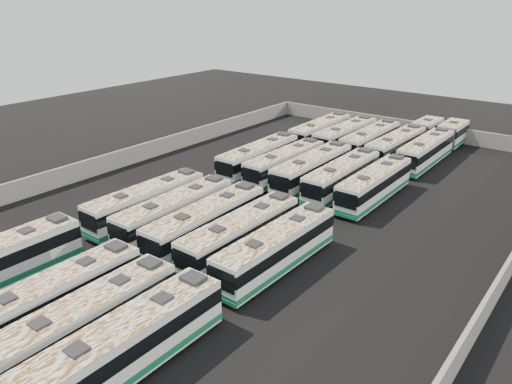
# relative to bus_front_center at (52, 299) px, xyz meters

# --- Properties ---
(ground) EXTENTS (140.00, 140.00, 0.00)m
(ground) POSITION_rel_bus_front_center_xyz_m (0.18, 23.20, -1.83)
(ground) COLOR black
(ground) RESTS_ON ground
(perimeter_wall) EXTENTS (45.20, 73.20, 2.20)m
(perimeter_wall) POSITION_rel_bus_front_center_xyz_m (0.18, 23.20, -0.73)
(perimeter_wall) COLOR slate
(perimeter_wall) RESTS_ON ground
(bus_front_center) EXTENTS (2.81, 12.75, 3.59)m
(bus_front_center) POSITION_rel_bus_front_center_xyz_m (0.00, 0.00, 0.00)
(bus_front_center) COLOR silver
(bus_front_center) RESTS_ON ground
(bus_front_right) EXTENTS (2.91, 12.80, 3.60)m
(bus_front_right) POSITION_rel_bus_front_center_xyz_m (3.79, -0.11, 0.00)
(bus_front_right) COLOR silver
(bus_front_right) RESTS_ON ground
(bus_front_far_right) EXTENTS (2.81, 13.29, 3.75)m
(bus_front_far_right) POSITION_rel_bus_front_center_xyz_m (7.55, -0.10, 0.08)
(bus_front_far_right) COLOR silver
(bus_front_far_right) RESTS_ON ground
(bus_midfront_far_left) EXTENTS (2.91, 12.85, 3.61)m
(bus_midfront_far_left) POSITION_rel_bus_front_center_xyz_m (-7.50, 14.43, 0.01)
(bus_midfront_far_left) COLOR silver
(bus_midfront_far_left) RESTS_ON ground
(bus_midfront_left) EXTENTS (2.92, 12.93, 3.63)m
(bus_midfront_left) POSITION_rel_bus_front_center_xyz_m (-3.70, 14.52, 0.02)
(bus_midfront_left) COLOR silver
(bus_midfront_left) RESTS_ON ground
(bus_midfront_center) EXTENTS (3.07, 13.20, 3.71)m
(bus_midfront_center) POSITION_rel_bus_front_center_xyz_m (0.10, 14.58, 0.06)
(bus_midfront_center) COLOR silver
(bus_midfront_center) RESTS_ON ground
(bus_midfront_right) EXTENTS (2.79, 12.93, 3.64)m
(bus_midfront_right) POSITION_rel_bus_front_center_xyz_m (3.84, 14.70, 0.03)
(bus_midfront_right) COLOR silver
(bus_midfront_right) RESTS_ON ground
(bus_midfront_far_right) EXTENTS (2.89, 12.92, 3.63)m
(bus_midfront_far_right) POSITION_rel_bus_front_center_xyz_m (7.60, 14.50, 0.02)
(bus_midfront_far_right) COLOR silver
(bus_midfront_far_right) RESTS_ON ground
(bus_midback_far_left) EXTENTS (3.08, 13.19, 3.70)m
(bus_midback_far_left) POSITION_rel_bus_front_center_xyz_m (-7.35, 31.84, 0.06)
(bus_midback_far_left) COLOR silver
(bus_midback_far_left) RESTS_ON ground
(bus_midback_left) EXTENTS (2.87, 12.78, 3.59)m
(bus_midback_left) POSITION_rel_bus_front_center_xyz_m (-3.63, 31.98, 0.00)
(bus_midback_left) COLOR silver
(bus_midback_left) RESTS_ON ground
(bus_midback_center) EXTENTS (2.96, 13.32, 3.75)m
(bus_midback_center) POSITION_rel_bus_front_center_xyz_m (0.09, 31.97, 0.08)
(bus_midback_center) COLOR silver
(bus_midback_center) RESTS_ON ground
(bus_midback_right) EXTENTS (2.89, 12.93, 3.64)m
(bus_midback_right) POSITION_rel_bus_front_center_xyz_m (3.81, 32.02, 0.03)
(bus_midback_right) COLOR silver
(bus_midback_right) RESTS_ON ground
(bus_midback_far_right) EXTENTS (2.75, 12.78, 3.60)m
(bus_midback_far_right) POSITION_rel_bus_front_center_xyz_m (7.59, 32.04, 0.01)
(bus_midback_far_right) COLOR silver
(bus_midback_far_right) RESTS_ON ground
(bus_back_far_left) EXTENTS (2.99, 13.05, 3.67)m
(bus_back_far_left) POSITION_rel_bus_front_center_xyz_m (-7.51, 46.49, 0.04)
(bus_back_far_left) COLOR silver
(bus_back_far_left) RESTS_ON ground
(bus_back_left) EXTENTS (3.00, 13.16, 3.70)m
(bus_back_left) POSITION_rel_bus_front_center_xyz_m (-3.62, 46.63, 0.06)
(bus_back_left) COLOR silver
(bus_back_left) RESTS_ON ground
(bus_back_center) EXTENTS (2.82, 13.02, 3.67)m
(bus_back_center) POSITION_rel_bus_front_center_xyz_m (0.11, 46.64, 0.04)
(bus_back_center) COLOR silver
(bus_back_center) RESTS_ON ground
(bus_back_right) EXTENTS (3.19, 19.85, 3.59)m
(bus_back_right) POSITION_rel_bus_front_center_xyz_m (3.90, 49.82, -0.00)
(bus_back_right) COLOR silver
(bus_back_right) RESTS_ON ground
(bus_back_far_right) EXTENTS (2.89, 20.18, 3.66)m
(bus_back_far_right) POSITION_rel_bus_front_center_xyz_m (7.64, 50.13, 0.03)
(bus_back_far_right) COLOR silver
(bus_back_far_right) RESTS_ON ground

